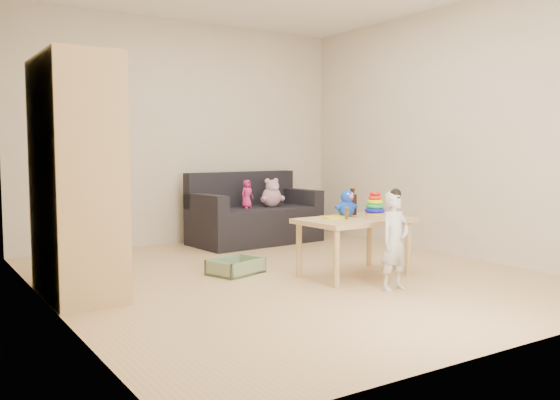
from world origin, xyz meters
TOP-DOWN VIEW (x-y plane):
  - room at (0.00, 0.00)m, footprint 4.50×4.50m
  - wardrobe at (-1.74, 0.29)m, footprint 0.50×1.00m
  - sofa at (0.67, 1.76)m, footprint 1.57×0.88m
  - play_table at (0.47, -0.30)m, footprint 1.00×0.67m
  - storage_bin at (-0.36, 0.34)m, footprint 0.53×0.46m
  - toddler at (0.40, -0.87)m, footprint 0.30×0.21m
  - pink_bear at (0.89, 1.74)m, footprint 0.29×0.26m
  - doll at (0.55, 1.74)m, footprint 0.18×0.14m
  - ring_stacker at (0.80, -0.20)m, footprint 0.19×0.19m
  - brown_bottle at (0.64, -0.07)m, footprint 0.08×0.08m
  - blue_plush at (0.48, -0.17)m, footprint 0.22×0.19m
  - wooden_figure at (0.36, -0.33)m, footprint 0.05×0.05m
  - yellow_book at (0.33, -0.20)m, footprint 0.23×0.23m

SIDE VIEW (x-z plane):
  - storage_bin at x=-0.36m, z-range 0.00..0.14m
  - sofa at x=0.67m, z-range 0.00..0.42m
  - play_table at x=0.47m, z-range 0.00..0.51m
  - toddler at x=0.40m, z-range 0.00..0.76m
  - yellow_book at x=0.33m, z-range 0.51..0.53m
  - wooden_figure at x=0.36m, z-range 0.51..0.62m
  - pink_bear at x=0.89m, z-range 0.42..0.71m
  - doll at x=0.55m, z-range 0.42..0.75m
  - ring_stacker at x=0.80m, z-range 0.49..0.70m
  - brown_bottle at x=0.64m, z-range 0.49..0.73m
  - blue_plush at x=0.48m, z-range 0.51..0.76m
  - wardrobe at x=-1.74m, z-range 0.00..1.79m
  - room at x=0.00m, z-range -0.95..3.55m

